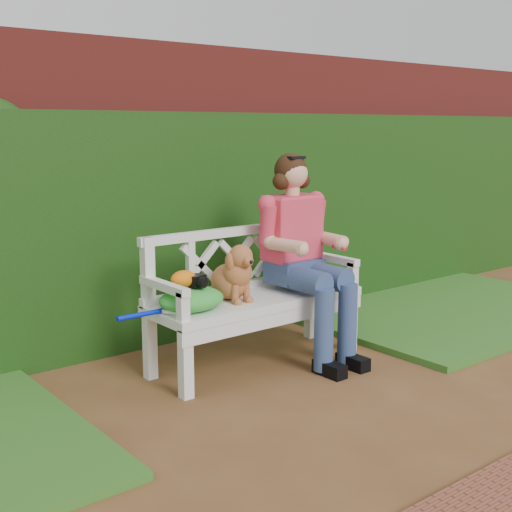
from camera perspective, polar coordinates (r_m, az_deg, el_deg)
ground at (r=3.99m, az=4.86°, el=-12.87°), size 60.00×60.00×0.00m
brick_wall at (r=5.22m, az=-9.46°, el=5.15°), size 10.00×0.30×2.20m
ivy_hedge at (r=5.06m, az=-8.16°, el=2.17°), size 10.00×0.18×1.70m
grass_right at (r=6.27m, az=15.26°, el=-4.16°), size 2.60×2.00×0.05m
garden_bench at (r=4.66m, az=0.00°, el=-6.18°), size 1.62×0.70×0.48m
seated_woman at (r=4.75m, az=3.39°, el=-0.14°), size 0.73×0.89×1.40m
dog at (r=4.44m, az=-1.99°, el=-1.27°), size 0.36×0.41×0.38m
tennis_racket at (r=4.26m, az=-6.34°, el=-4.26°), size 0.72×0.47×0.03m
green_bag at (r=4.23m, az=-5.39°, el=-3.56°), size 0.48×0.40×0.14m
camera_item at (r=4.22m, az=-5.02°, el=-2.08°), size 0.13×0.11×0.07m
baseball_glove at (r=4.21m, az=-6.06°, el=-1.91°), size 0.20×0.18×0.11m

